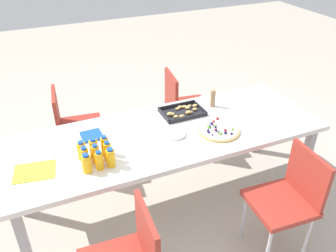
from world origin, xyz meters
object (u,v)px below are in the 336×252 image
(chair_near_right, at_px, (289,196))
(juice_bottle_3, at_px, (85,157))
(juice_bottle_0, at_px, (87,164))
(juice_bottle_7, at_px, (94,148))
(snack_tray, at_px, (183,112))
(juice_bottle_2, at_px, (111,158))
(cardboard_tube, at_px, (213,98))
(paper_folder, at_px, (34,171))
(juice_bottle_4, at_px, (96,154))
(napkin_stack, at_px, (91,136))
(party_table, at_px, (167,138))
(juice_bottle_8, at_px, (105,146))
(juice_bottle_6, at_px, (82,151))
(juice_bottle_1, at_px, (99,161))
(chair_far_left, at_px, (72,124))
(fruit_pizza, at_px, (218,130))
(juice_bottle_5, at_px, (108,151))
(chair_far_right, at_px, (182,103))
(plate_stack, at_px, (174,134))

(chair_near_right, relative_size, juice_bottle_3, 5.79)
(juice_bottle_0, bearing_deg, juice_bottle_3, 86.21)
(juice_bottle_7, bearing_deg, snack_tray, 20.52)
(juice_bottle_2, relative_size, cardboard_tube, 0.90)
(juice_bottle_0, relative_size, paper_folder, 0.53)
(juice_bottle_0, height_order, juice_bottle_7, juice_bottle_7)
(juice_bottle_4, bearing_deg, paper_folder, 170.70)
(napkin_stack, bearing_deg, party_table, -17.38)
(juice_bottle_7, xyz_separation_m, juice_bottle_8, (0.08, 0.00, 0.00))
(juice_bottle_6, bearing_deg, juice_bottle_1, -61.68)
(chair_far_left, relative_size, chair_near_right, 1.00)
(juice_bottle_6, bearing_deg, party_table, 6.79)
(juice_bottle_7, xyz_separation_m, fruit_pizza, (0.94, -0.06, -0.06))
(chair_far_left, relative_size, juice_bottle_1, 5.99)
(juice_bottle_5, bearing_deg, chair_far_left, 95.79)
(juice_bottle_3, distance_m, juice_bottle_5, 0.15)
(juice_bottle_1, bearing_deg, juice_bottle_6, 118.32)
(juice_bottle_6, xyz_separation_m, paper_folder, (-0.32, -0.02, -0.06))
(juice_bottle_8, xyz_separation_m, fruit_pizza, (0.87, -0.06, -0.06))
(juice_bottle_8, bearing_deg, chair_far_left, 96.32)
(chair_far_right, height_order, juice_bottle_6, juice_bottle_6)
(juice_bottle_2, bearing_deg, cardboard_tube, 23.91)
(juice_bottle_1, bearing_deg, fruit_pizza, 4.96)
(juice_bottle_5, bearing_deg, cardboard_tube, 20.56)
(napkin_stack, distance_m, paper_folder, 0.51)
(juice_bottle_0, xyz_separation_m, snack_tray, (0.90, 0.45, -0.05))
(chair_far_right, distance_m, snack_tray, 0.65)
(plate_stack, bearing_deg, juice_bottle_0, -165.97)
(party_table, relative_size, juice_bottle_0, 17.56)
(juice_bottle_4, distance_m, paper_folder, 0.41)
(juice_bottle_1, relative_size, fruit_pizza, 0.43)
(cardboard_tube, bearing_deg, chair_far_left, 152.72)
(chair_near_right, xyz_separation_m, paper_folder, (-1.57, 0.66, 0.23))
(juice_bottle_3, bearing_deg, chair_far_left, 86.73)
(snack_tray, bearing_deg, juice_bottle_5, -152.89)
(chair_far_left, xyz_separation_m, juice_bottle_2, (0.10, -1.04, 0.29))
(chair_far_left, height_order, cardboard_tube, cardboard_tube)
(juice_bottle_2, relative_size, fruit_pizza, 0.43)
(juice_bottle_4, bearing_deg, juice_bottle_1, -85.94)
(juice_bottle_6, distance_m, juice_bottle_7, 0.08)
(juice_bottle_4, distance_m, juice_bottle_5, 0.08)
(juice_bottle_8, bearing_deg, juice_bottle_4, -138.28)
(juice_bottle_0, bearing_deg, chair_near_right, -22.77)
(plate_stack, bearing_deg, juice_bottle_5, -168.92)
(fruit_pizza, height_order, plate_stack, fruit_pizza)
(chair_far_right, xyz_separation_m, juice_bottle_7, (-1.08, -0.85, 0.30))
(snack_tray, bearing_deg, juice_bottle_7, -159.48)
(juice_bottle_4, relative_size, napkin_stack, 0.96)
(juice_bottle_3, bearing_deg, paper_folder, 169.28)
(juice_bottle_4, xyz_separation_m, fruit_pizza, (0.95, 0.01, -0.05))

